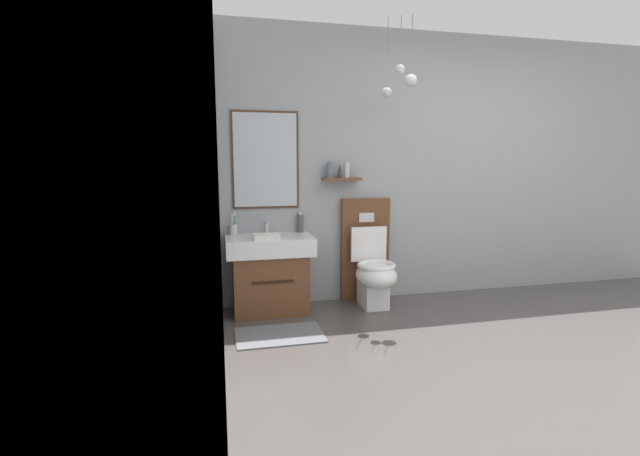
# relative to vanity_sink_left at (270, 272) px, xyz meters

# --- Properties ---
(ground_plane) EXTENTS (6.31, 5.44, 0.10)m
(ground_plane) POSITION_rel_vanity_sink_left_xyz_m (1.98, -1.80, -0.42)
(ground_plane) COLOR #4C4744
(ground_plane) RESTS_ON ground
(wall_back) EXTENTS (5.11, 0.59, 2.59)m
(wall_back) POSITION_rel_vanity_sink_left_xyz_m (1.97, 0.26, 0.92)
(wall_back) COLOR #999EA3
(wall_back) RESTS_ON ground
(wall_left) EXTENTS (0.12, 4.24, 2.59)m
(wall_left) POSITION_rel_vanity_sink_left_xyz_m (-0.51, -1.80, 0.92)
(wall_left) COLOR #999EA3
(wall_left) RESTS_ON ground
(bath_mat) EXTENTS (0.68, 0.44, 0.01)m
(bath_mat) POSITION_rel_vanity_sink_left_xyz_m (0.00, -0.59, -0.37)
(bath_mat) COLOR slate
(bath_mat) RESTS_ON ground
(vanity_sink_left) EXTENTS (0.77, 0.48, 0.70)m
(vanity_sink_left) POSITION_rel_vanity_sink_left_xyz_m (0.00, 0.00, 0.00)
(vanity_sink_left) COLOR brown
(vanity_sink_left) RESTS_ON ground
(tap_on_left_sink) EXTENTS (0.03, 0.13, 0.11)m
(tap_on_left_sink) POSITION_rel_vanity_sink_left_xyz_m (0.00, 0.17, 0.39)
(tap_on_left_sink) COLOR silver
(tap_on_left_sink) RESTS_ON vanity_sink_left
(toilet) EXTENTS (0.48, 0.62, 1.00)m
(toilet) POSITION_rel_vanity_sink_left_xyz_m (0.96, -0.00, 0.00)
(toilet) COLOR brown
(toilet) RESTS_ON ground
(toothbrush_cup) EXTENTS (0.07, 0.07, 0.20)m
(toothbrush_cup) POSITION_rel_vanity_sink_left_xyz_m (-0.30, 0.16, 0.38)
(toothbrush_cup) COLOR silver
(toothbrush_cup) RESTS_ON vanity_sink_left
(soap_dispenser) EXTENTS (0.06, 0.06, 0.20)m
(soap_dispenser) POSITION_rel_vanity_sink_left_xyz_m (0.31, 0.17, 0.41)
(soap_dispenser) COLOR #4C4C51
(soap_dispenser) RESTS_ON vanity_sink_left
(folded_hand_towel) EXTENTS (0.22, 0.16, 0.04)m
(folded_hand_towel) POSITION_rel_vanity_sink_left_xyz_m (-0.04, -0.14, 0.35)
(folded_hand_towel) COLOR white
(folded_hand_towel) RESTS_ON vanity_sink_left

